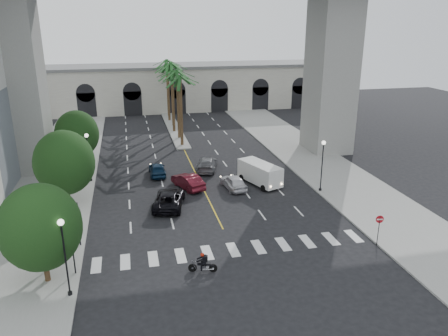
{
  "coord_description": "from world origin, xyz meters",
  "views": [
    {
      "loc": [
        -7.09,
        -29.91,
        16.47
      ],
      "look_at": [
        0.98,
        6.0,
        3.98
      ],
      "focal_mm": 35.0,
      "sensor_mm": 36.0,
      "label": 1
    }
  ],
  "objects_px": {
    "car_b": "(188,181)",
    "car_c": "(169,199)",
    "traffic_signal_near": "(72,242)",
    "motorcycle_rider": "(204,263)",
    "car_d": "(207,164)",
    "pedestrian_a": "(13,215)",
    "lamp_post_left_far": "(88,153)",
    "traffic_signal_far": "(77,217)",
    "cargo_van": "(260,173)",
    "do_not_enter_sign": "(379,224)",
    "car_a": "(234,182)",
    "lamp_post_left_near": "(64,251)",
    "lamp_post_right": "(322,162)",
    "car_e": "(157,169)"
  },
  "relations": [
    {
      "from": "car_b",
      "to": "car_e",
      "type": "relative_size",
      "value": 1.08
    },
    {
      "from": "traffic_signal_far",
      "to": "lamp_post_left_near",
      "type": "bearing_deg",
      "value": -90.88
    },
    {
      "from": "lamp_post_left_far",
      "to": "car_e",
      "type": "relative_size",
      "value": 1.25
    },
    {
      "from": "car_d",
      "to": "pedestrian_a",
      "type": "height_order",
      "value": "pedestrian_a"
    },
    {
      "from": "lamp_post_left_far",
      "to": "traffic_signal_far",
      "type": "relative_size",
      "value": 1.47
    },
    {
      "from": "traffic_signal_near",
      "to": "car_b",
      "type": "height_order",
      "value": "traffic_signal_near"
    },
    {
      "from": "traffic_signal_near",
      "to": "motorcycle_rider",
      "type": "xyz_separation_m",
      "value": [
        8.59,
        -1.52,
        -1.85
      ]
    },
    {
      "from": "car_b",
      "to": "cargo_van",
      "type": "relative_size",
      "value": 0.81
    },
    {
      "from": "motorcycle_rider",
      "to": "car_d",
      "type": "distance_m",
      "value": 21.67
    },
    {
      "from": "do_not_enter_sign",
      "to": "cargo_van",
      "type": "bearing_deg",
      "value": 117.94
    },
    {
      "from": "traffic_signal_near",
      "to": "car_a",
      "type": "height_order",
      "value": "traffic_signal_near"
    },
    {
      "from": "do_not_enter_sign",
      "to": "car_c",
      "type": "bearing_deg",
      "value": 153.16
    },
    {
      "from": "car_c",
      "to": "pedestrian_a",
      "type": "bearing_deg",
      "value": 19.05
    },
    {
      "from": "car_a",
      "to": "car_c",
      "type": "xyz_separation_m",
      "value": [
        -6.93,
        -3.13,
        0.04
      ]
    },
    {
      "from": "traffic_signal_far",
      "to": "do_not_enter_sign",
      "type": "relative_size",
      "value": 1.44
    },
    {
      "from": "lamp_post_right",
      "to": "traffic_signal_far",
      "type": "bearing_deg",
      "value": -164.02
    },
    {
      "from": "cargo_van",
      "to": "pedestrian_a",
      "type": "xyz_separation_m",
      "value": [
        -23.07,
        -5.1,
        -0.22
      ]
    },
    {
      "from": "traffic_signal_far",
      "to": "pedestrian_a",
      "type": "xyz_separation_m",
      "value": [
        -5.69,
        4.8,
        -1.46
      ]
    },
    {
      "from": "car_b",
      "to": "car_c",
      "type": "xyz_separation_m",
      "value": [
        -2.38,
        -4.31,
        0.0
      ]
    },
    {
      "from": "lamp_post_left_far",
      "to": "lamp_post_left_near",
      "type": "bearing_deg",
      "value": -90.0
    },
    {
      "from": "motorcycle_rider",
      "to": "car_d",
      "type": "relative_size",
      "value": 0.39
    },
    {
      "from": "lamp_post_left_near",
      "to": "car_a",
      "type": "height_order",
      "value": "lamp_post_left_near"
    },
    {
      "from": "traffic_signal_far",
      "to": "car_c",
      "type": "distance_m",
      "value": 9.79
    },
    {
      "from": "car_a",
      "to": "do_not_enter_sign",
      "type": "bearing_deg",
      "value": 111.54
    },
    {
      "from": "traffic_signal_near",
      "to": "pedestrian_a",
      "type": "bearing_deg",
      "value": 122.88
    },
    {
      "from": "car_d",
      "to": "do_not_enter_sign",
      "type": "relative_size",
      "value": 2.02
    },
    {
      "from": "motorcycle_rider",
      "to": "lamp_post_left_far",
      "type": "bearing_deg",
      "value": 127.95
    },
    {
      "from": "car_c",
      "to": "traffic_signal_near",
      "type": "bearing_deg",
      "value": 66.99
    },
    {
      "from": "car_b",
      "to": "lamp_post_right",
      "type": "bearing_deg",
      "value": 141.4
    },
    {
      "from": "lamp_post_right",
      "to": "car_e",
      "type": "relative_size",
      "value": 1.25
    },
    {
      "from": "lamp_post_left_near",
      "to": "traffic_signal_near",
      "type": "distance_m",
      "value": 2.6
    },
    {
      "from": "motorcycle_rider",
      "to": "car_e",
      "type": "bearing_deg",
      "value": 108.82
    },
    {
      "from": "car_a",
      "to": "car_c",
      "type": "relative_size",
      "value": 0.77
    },
    {
      "from": "lamp_post_left_near",
      "to": "do_not_enter_sign",
      "type": "height_order",
      "value": "lamp_post_left_near"
    },
    {
      "from": "lamp_post_left_far",
      "to": "car_c",
      "type": "relative_size",
      "value": 0.97
    },
    {
      "from": "lamp_post_left_far",
      "to": "lamp_post_right",
      "type": "bearing_deg",
      "value": -19.33
    },
    {
      "from": "car_b",
      "to": "do_not_enter_sign",
      "type": "bearing_deg",
      "value": 107.7
    },
    {
      "from": "traffic_signal_near",
      "to": "car_c",
      "type": "height_order",
      "value": "traffic_signal_near"
    },
    {
      "from": "lamp_post_left_far",
      "to": "car_a",
      "type": "relative_size",
      "value": 1.25
    },
    {
      "from": "traffic_signal_near",
      "to": "traffic_signal_far",
      "type": "relative_size",
      "value": 1.0
    },
    {
      "from": "car_d",
      "to": "lamp_post_left_far",
      "type": "bearing_deg",
      "value": 21.81
    },
    {
      "from": "car_e",
      "to": "pedestrian_a",
      "type": "distance_m",
      "value": 16.35
    },
    {
      "from": "lamp_post_left_far",
      "to": "traffic_signal_near",
      "type": "height_order",
      "value": "lamp_post_left_far"
    },
    {
      "from": "lamp_post_left_far",
      "to": "car_b",
      "type": "xyz_separation_m",
      "value": [
        9.9,
        -4.04,
        -2.46
      ]
    },
    {
      "from": "car_b",
      "to": "lamp_post_left_near",
      "type": "bearing_deg",
      "value": 38.18
    },
    {
      "from": "car_c",
      "to": "lamp_post_left_near",
      "type": "bearing_deg",
      "value": 72.43
    },
    {
      "from": "lamp_post_left_far",
      "to": "traffic_signal_far",
      "type": "bearing_deg",
      "value": -89.6
    },
    {
      "from": "lamp_post_left_far",
      "to": "motorcycle_rider",
      "type": "relative_size",
      "value": 2.71
    },
    {
      "from": "traffic_signal_far",
      "to": "car_d",
      "type": "distance_m",
      "value": 20.36
    },
    {
      "from": "car_b",
      "to": "car_c",
      "type": "height_order",
      "value": "car_c"
    }
  ]
}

